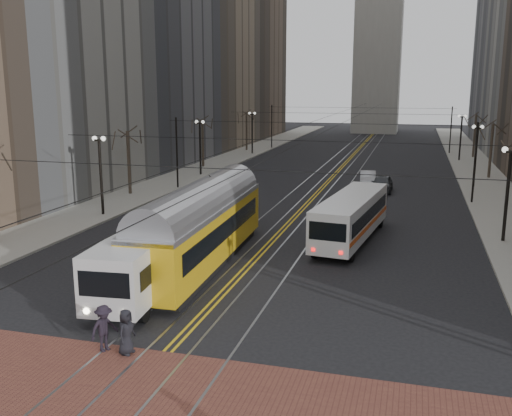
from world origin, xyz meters
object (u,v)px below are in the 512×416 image
Objects in this scene: sedan_silver at (368,178)px; pedestrian_d at (104,328)px; transit_bus at (158,253)px; sedan_grey at (382,183)px; cargo_van at (358,213)px; streetcar at (202,233)px; rear_bus at (351,219)px; pedestrian_a at (126,332)px.

pedestrian_d is (-6.21, -38.14, 0.18)m from sedan_silver.
transit_bus is 31.80m from sedan_silver.
transit_bus reaches higher than pedestrian_d.
transit_bus is 7.39m from pedestrian_d.
sedan_grey is at bearing 67.00° from transit_bus.
pedestrian_d is (-6.98, -20.68, -0.18)m from cargo_van.
pedestrian_d is at bearing -104.36° from sedan_silver.
streetcar is at bearing 68.16° from transit_bus.
transit_bus reaches higher than sedan_silver.
rear_bus is 3.27m from cargo_van.
sedan_silver is at bearing 98.96° from rear_bus.
transit_bus reaches higher than pedestrian_a.
streetcar is 10.62m from pedestrian_d.
sedan_grey is (0.75, 14.53, -0.29)m from cargo_van.
rear_bus is 2.58× the size of sedan_silver.
rear_bus is (7.18, 6.85, -0.32)m from streetcar.
transit_bus is 15.77m from cargo_van.
sedan_grey is 3.30m from sedan_silver.
sedan_silver is at bearing 16.15° from pedestrian_d.
rear_bus is at bearing -92.16° from sedan_grey.
transit_bus is at bearing -121.68° from rear_bus.
sedan_silver is (6.50, 27.56, -1.04)m from streetcar.
streetcar reaches higher than cargo_van.
rear_bus reaches higher than pedestrian_a.
streetcar is at bearing -116.85° from cargo_van.
cargo_van is 21.57m from pedestrian_a.
rear_bus is at bearing 41.67° from streetcar.
transit_bus reaches higher than rear_bus.
pedestrian_d is (0.29, -10.59, -0.86)m from streetcar.
streetcar is 3.50× the size of sedan_silver.
rear_bus is 18.45m from pedestrian_a.
pedestrian_d is at bearing -104.47° from rear_bus.
sedan_grey is 2.58× the size of pedestrian_d.
sedan_silver is 2.43× the size of pedestrian_d.
streetcar is 28.33m from sedan_silver.
sedan_grey is 35.88m from pedestrian_a.
sedan_grey is (0.84, 17.78, -0.66)m from rear_bus.
transit_bus is 0.80× the size of streetcar.
cargo_van is 2.76× the size of pedestrian_d.
rear_bus is 17.81m from sedan_grey.
cargo_van reaches higher than pedestrian_a.
cargo_van is at bearing -92.61° from sedan_silver.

